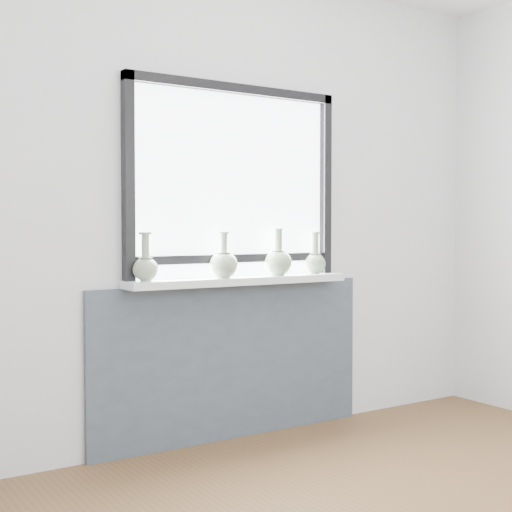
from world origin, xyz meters
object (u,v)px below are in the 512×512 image
windowsill (240,281)px  vase_d (315,261)px  vase_a (146,266)px  vase_b (224,263)px  vase_c (278,261)px

windowsill → vase_d: bearing=1.0°
vase_a → vase_b: bearing=-1.4°
windowsill → vase_c: vase_c is taller
vase_c → vase_b: bearing=-177.9°
windowsill → vase_a: 0.57m
vase_c → vase_a: bearing=-179.8°
vase_a → vase_d: vase_a is taller
vase_a → vase_c: 0.81m
vase_b → vase_d: vase_b is taller
vase_d → vase_c: bearing=-176.6°
windowsill → vase_a: bearing=-179.0°
vase_a → vase_d: size_ratio=1.01×
vase_a → vase_b: (0.45, -0.01, 0.00)m
vase_a → vase_d: 1.08m
windowsill → vase_b: bearing=-170.1°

